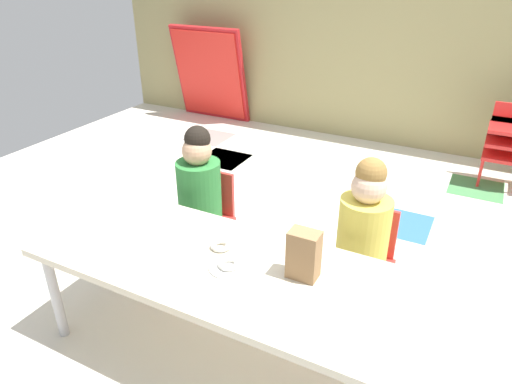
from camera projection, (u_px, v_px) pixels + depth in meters
The scene contains 11 objects.
ground_plane at pixel (297, 273), 2.89m from camera, with size 6.61×5.11×0.02m.
back_wall at pixel (409, 12), 4.30m from camera, with size 6.61×0.10×2.60m, color tan.
craft_table at pixel (217, 269), 2.09m from camera, with size 1.72×0.70×0.54m.
seated_child_near_camera at pixel (200, 186), 2.72m from camera, with size 0.32×0.31×0.92m.
seated_child_middle_seat at pixel (364, 226), 2.31m from camera, with size 0.32×0.32×0.92m.
kid_chair_red_stack at pixel (507, 140), 3.85m from camera, with size 0.32×0.30×0.68m.
folded_activity_table at pixel (210, 74), 5.37m from camera, with size 0.90×0.29×1.09m.
paper_bag_brown at pixel (304, 255), 1.92m from camera, with size 0.13×0.09×0.22m, color #9E754C.
paper_plate_near_edge at pixel (229, 267), 2.02m from camera, with size 0.18×0.18×0.01m, color white.
donut_powdered_on_plate at pixel (229, 264), 2.02m from camera, with size 0.10×0.10×0.03m, color white.
donut_powdered_loose at pixel (221, 245), 2.16m from camera, with size 0.10×0.10×0.03m, color white.
Camera 1 is at (0.86, -2.19, 1.76)m, focal length 32.33 mm.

